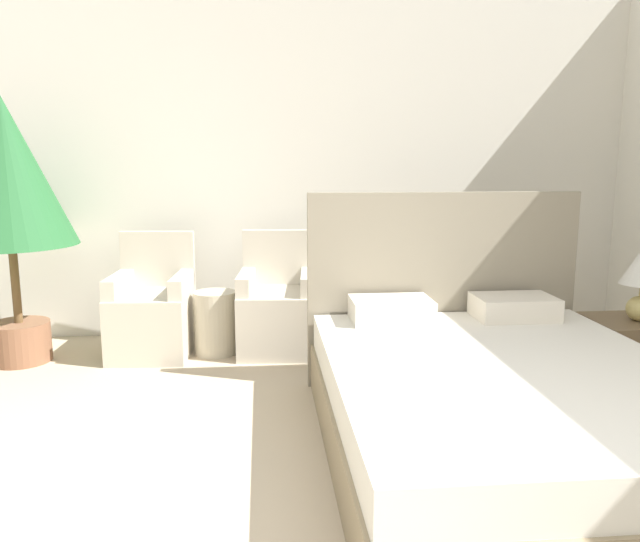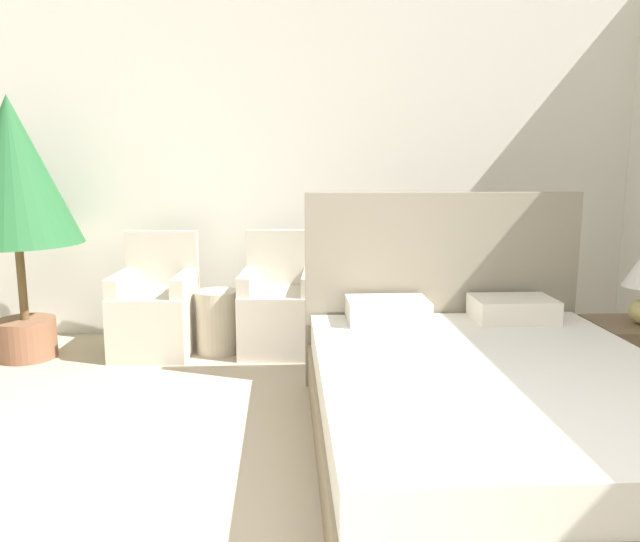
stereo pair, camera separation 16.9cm
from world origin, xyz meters
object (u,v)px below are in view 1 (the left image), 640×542
at_px(potted_palm, 6,181).
at_px(nightstand, 631,355).
at_px(armchair_near_window_left, 152,316).
at_px(side_table, 215,323).
at_px(bed, 499,400).
at_px(armchair_near_window_right, 277,313).

bearing_deg(potted_palm, nightstand, -13.07).
xyz_separation_m(armchair_near_window_left, side_table, (0.47, -0.02, -0.06)).
distance_m(bed, side_table, 2.36).
distance_m(bed, armchair_near_window_left, 2.71).
xyz_separation_m(armchair_near_window_left, potted_palm, (-0.94, -0.09, 1.02)).
bearing_deg(bed, nightstand, 33.07).
height_order(armchair_near_window_right, side_table, armchair_near_window_right).
distance_m(nightstand, side_table, 2.91).
relative_size(armchair_near_window_right, side_table, 1.90).
bearing_deg(side_table, potted_palm, -177.36).
xyz_separation_m(armchair_near_window_left, armchair_near_window_right, (0.95, -0.00, 0.00)).
bearing_deg(nightstand, bed, -146.93).
relative_size(armchair_near_window_left, potted_palm, 0.48).
bearing_deg(armchair_near_window_left, nightstand, -14.51).
height_order(armchair_near_window_left, nightstand, armchair_near_window_left).
bearing_deg(bed, side_table, 130.66).
height_order(bed, potted_palm, potted_palm).
bearing_deg(potted_palm, armchair_near_window_left, 5.41).
distance_m(potted_palm, nightstand, 4.38).
relative_size(potted_palm, nightstand, 3.60).
height_order(bed, armchair_near_window_left, bed).
relative_size(armchair_near_window_right, nightstand, 1.71).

